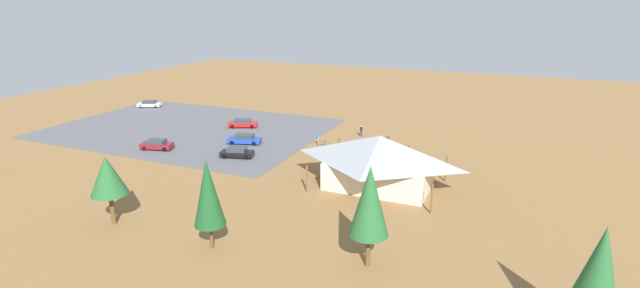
{
  "coord_description": "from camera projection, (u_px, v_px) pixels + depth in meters",
  "views": [
    {
      "loc": [
        -19.69,
        58.27,
        19.65
      ],
      "look_at": [
        3.63,
        3.78,
        1.2
      ],
      "focal_mm": 25.75,
      "sensor_mm": 36.0,
      "label": 1
    }
  ],
  "objects": [
    {
      "name": "ground",
      "position": [
        354.0,
        148.0,
        64.39
      ],
      "size": [
        160.0,
        160.0,
        0.0
      ],
      "primitive_type": "plane",
      "color": "olive",
      "rests_on": "ground"
    },
    {
      "name": "parking_lot_asphalt",
      "position": [
        190.0,
        128.0,
        74.19
      ],
      "size": [
        42.69,
        29.96,
        0.05
      ],
      "primitive_type": "cube",
      "color": "#56565B",
      "rests_on": "ground"
    },
    {
      "name": "bike_pavilion",
      "position": [
        379.0,
        158.0,
        49.95
      ],
      "size": [
        13.61,
        9.47,
        5.89
      ],
      "color": "beige",
      "rests_on": "ground"
    },
    {
      "name": "trash_bin",
      "position": [
        388.0,
        140.0,
        66.52
      ],
      "size": [
        0.6,
        0.6,
        0.9
      ],
      "primitive_type": "cylinder",
      "color": "brown",
      "rests_on": "ground"
    },
    {
      "name": "lot_sign",
      "position": [
        319.0,
        137.0,
        64.38
      ],
      "size": [
        0.56,
        0.08,
        2.2
      ],
      "color": "#99999E",
      "rests_on": "ground"
    },
    {
      "name": "pine_far_west",
      "position": [
        208.0,
        193.0,
        36.81
      ],
      "size": [
        2.57,
        2.57,
        7.8
      ],
      "color": "brown",
      "rests_on": "ground"
    },
    {
      "name": "pine_mideast",
      "position": [
        370.0,
        201.0,
        34.08
      ],
      "size": [
        3.04,
        3.04,
        8.26
      ],
      "color": "brown",
      "rests_on": "ground"
    },
    {
      "name": "pine_west",
      "position": [
        107.0,
        176.0,
        41.02
      ],
      "size": [
        3.27,
        3.27,
        6.6
      ],
      "color": "brown",
      "rests_on": "ground"
    },
    {
      "name": "pine_far_east",
      "position": [
        598.0,
        273.0,
        25.91
      ],
      "size": [
        3.04,
        3.04,
        7.91
      ],
      "color": "brown",
      "rests_on": "ground"
    },
    {
      "name": "bicycle_silver_back_row",
      "position": [
        342.0,
        152.0,
        61.27
      ],
      "size": [
        1.31,
        1.14,
        0.85
      ],
      "color": "black",
      "rests_on": "ground"
    },
    {
      "name": "bicycle_red_lone_east",
      "position": [
        377.0,
        146.0,
        63.77
      ],
      "size": [
        1.54,
        0.96,
        0.84
      ],
      "color": "black",
      "rests_on": "ground"
    },
    {
      "name": "bicycle_teal_yard_center",
      "position": [
        323.0,
        143.0,
        65.21
      ],
      "size": [
        1.8,
        0.48,
        0.84
      ],
      "color": "black",
      "rests_on": "ground"
    },
    {
      "name": "bicycle_white_lone_west",
      "position": [
        391.0,
        157.0,
        59.34
      ],
      "size": [
        1.68,
        0.48,
        0.85
      ],
      "color": "black",
      "rests_on": "ground"
    },
    {
      "name": "bicycle_purple_trailside",
      "position": [
        359.0,
        153.0,
        61.1
      ],
      "size": [
        0.8,
        1.52,
        0.79
      ],
      "color": "black",
      "rests_on": "ground"
    },
    {
      "name": "bicycle_blue_yard_right",
      "position": [
        405.0,
        149.0,
        62.73
      ],
      "size": [
        1.39,
        0.94,
        0.79
      ],
      "color": "black",
      "rests_on": "ground"
    },
    {
      "name": "bicycle_orange_near_sign",
      "position": [
        392.0,
        148.0,
        62.9
      ],
      "size": [
        0.48,
        1.65,
        0.81
      ],
      "color": "black",
      "rests_on": "ground"
    },
    {
      "name": "bicycle_green_yard_left",
      "position": [
        338.0,
        147.0,
        63.68
      ],
      "size": [
        1.21,
        1.14,
        0.81
      ],
      "color": "black",
      "rests_on": "ground"
    },
    {
      "name": "bicycle_black_edge_south",
      "position": [
        317.0,
        152.0,
        61.56
      ],
      "size": [
        1.73,
        0.48,
        0.81
      ],
      "color": "black",
      "rests_on": "ground"
    },
    {
      "name": "bicycle_yellow_front_row",
      "position": [
        339.0,
        142.0,
        65.88
      ],
      "size": [
        0.49,
        1.66,
        0.77
      ],
      "color": "black",
      "rests_on": "ground"
    },
    {
      "name": "car_maroon_inner_stall",
      "position": [
        157.0,
        145.0,
        63.34
      ],
      "size": [
        4.61,
        2.82,
        1.41
      ],
      "color": "maroon",
      "rests_on": "parking_lot_asphalt"
    },
    {
      "name": "car_white_mid_lot",
      "position": [
        150.0,
        104.0,
        88.8
      ],
      "size": [
        4.7,
        3.36,
        1.26
      ],
      "color": "white",
      "rests_on": "parking_lot_asphalt"
    },
    {
      "name": "car_red_end_stall",
      "position": [
        243.0,
        123.0,
        74.51
      ],
      "size": [
        4.95,
        3.37,
        1.37
      ],
      "color": "red",
      "rests_on": "parking_lot_asphalt"
    },
    {
      "name": "car_black_second_row",
      "position": [
        237.0,
        152.0,
        60.17
      ],
      "size": [
        4.59,
        2.91,
        1.35
      ],
      "color": "black",
      "rests_on": "parking_lot_asphalt"
    },
    {
      "name": "car_blue_far_end",
      "position": [
        244.0,
        139.0,
        65.94
      ],
      "size": [
        5.04,
        3.02,
        1.4
      ],
      "color": "#1E42B2",
      "rests_on": "parking_lot_asphalt"
    },
    {
      "name": "visitor_at_bikes",
      "position": [
        404.0,
        152.0,
        59.48
      ],
      "size": [
        0.36,
        0.36,
        1.76
      ],
      "color": "#2D3347",
      "rests_on": "ground"
    },
    {
      "name": "visitor_near_lot",
      "position": [
        361.0,
        131.0,
        69.67
      ],
      "size": [
        0.39,
        0.36,
        1.67
      ],
      "color": "#2D3347",
      "rests_on": "ground"
    },
    {
      "name": "visitor_by_pavilion",
      "position": [
        384.0,
        150.0,
        60.61
      ],
      "size": [
        0.36,
        0.39,
        1.75
      ],
      "color": "#2D3347",
      "rests_on": "ground"
    }
  ]
}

